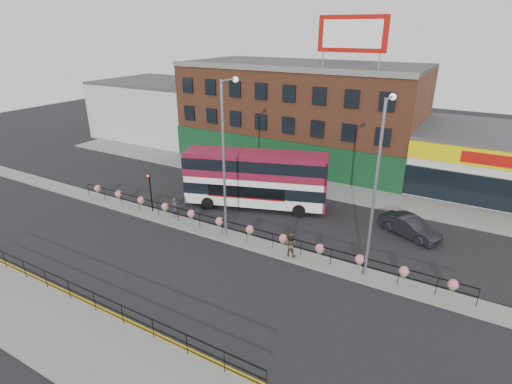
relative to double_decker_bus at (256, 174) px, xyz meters
The scene contains 19 objects.
ground 6.42m from the double_decker_bus, 75.24° to the right, with size 120.00×120.00×0.00m, color black.
south_pavement 17.85m from the double_decker_bus, 85.22° to the right, with size 60.00×4.00×0.15m, color gray.
north_pavement 7.15m from the double_decker_bus, 77.13° to the left, with size 60.00×4.00×0.15m, color gray.
median 6.39m from the double_decker_bus, 75.24° to the right, with size 60.00×1.60×0.15m, color gray.
yellow_line_inner 15.60m from the double_decker_bus, 84.51° to the right, with size 60.00×0.10×0.01m, color gold.
yellow_line_outer 15.78m from the double_decker_bus, 84.57° to the right, with size 60.00×0.10×0.01m, color gold.
brick_building 14.79m from the double_decker_bus, 99.98° to the left, with size 25.00×12.21×10.30m.
supermarket 22.59m from the double_decker_bus, 39.36° to the left, with size 15.00×12.25×5.30m.
warehouse_west 26.98m from the double_decker_bus, 147.65° to the left, with size 15.50×12.00×7.30m.
billboard 14.55m from the double_decker_bus, 67.15° to the left, with size 6.00×0.29×4.40m.
median_railing 6.03m from the double_decker_bus, 75.24° to the right, with size 30.04×0.56×1.23m.
south_railing 15.79m from the double_decker_bus, 91.94° to the right, with size 20.04×0.05×1.12m.
double_decker_bus is the anchor object (origin of this frame).
car 12.10m from the double_decker_bus, ahead, with size 4.55×3.15×1.42m, color black.
pedestrian_a 6.86m from the double_decker_bus, 129.45° to the right, with size 0.52×0.66×1.58m, color #32313A.
pedestrian_b 8.45m from the double_decker_bus, 44.71° to the right, with size 0.78×0.61×1.59m, color #4B3B2E.
lamp_column_west 6.50m from the double_decker_bus, 81.67° to the right, with size 0.38×1.87×10.66m.
lamp_column_east 12.33m from the double_decker_bus, 26.53° to the right, with size 0.37×1.81×10.33m.
traffic_light_median 8.34m from the double_decker_bus, 141.60° to the right, with size 0.15×0.28×3.65m.
Camera 1 is at (13.49, -20.48, 13.63)m, focal length 28.00 mm.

